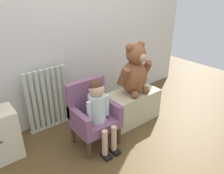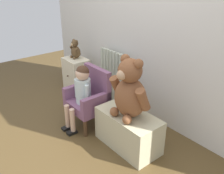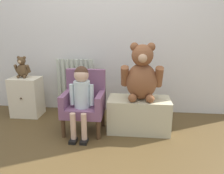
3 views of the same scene
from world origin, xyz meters
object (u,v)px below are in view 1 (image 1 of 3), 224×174
child_armchair (93,114)px  large_teddy_bear (135,72)px  child_figure (98,105)px  radiator (48,99)px  low_bench (131,106)px

child_armchair → large_teddy_bear: large_teddy_bear is taller
child_figure → large_teddy_bear: (0.61, 0.15, 0.15)m
radiator → low_bench: size_ratio=1.07×
radiator → low_bench: 0.98m
child_armchair → large_teddy_bear: bearing=3.6°
radiator → large_teddy_bear: size_ratio=1.20×
radiator → child_armchair: size_ratio=1.07×
large_teddy_bear → low_bench: bearing=147.2°
child_armchair → child_figure: bearing=-90.0°
radiator → large_teddy_bear: 1.03m
radiator → child_figure: 0.70m
radiator → child_armchair: bearing=-65.5°
child_armchair → large_teddy_bear: (0.61, 0.04, 0.30)m
child_armchair → low_bench: (0.59, 0.05, -0.15)m
low_bench → child_armchair: bearing=-175.2°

